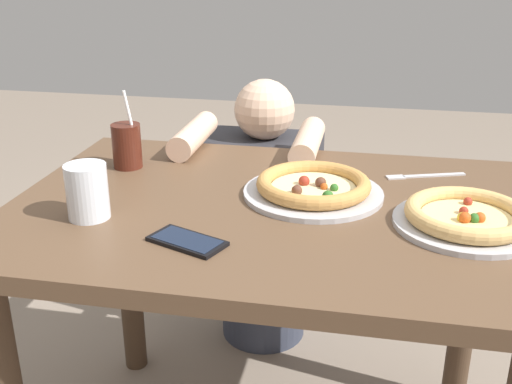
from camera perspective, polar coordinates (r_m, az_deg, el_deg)
name	(u,v)px	position (r m, az deg, el deg)	size (l,w,h in m)	color
dining_table	(271,252)	(1.43, 1.36, -5.58)	(1.16, 0.82, 0.75)	brown
pizza_near	(467,217)	(1.33, 18.84, -2.22)	(0.30, 0.30, 0.05)	#B7B7BC
pizza_far	(313,187)	(1.42, 5.30, 0.43)	(0.32, 0.32, 0.05)	#B7B7BC
drink_cup_colored	(127,146)	(1.62, -11.81, 4.21)	(0.07, 0.07, 0.20)	#4C1E14
water_cup_clear	(87,191)	(1.34, -15.30, 0.12)	(0.09, 0.09, 0.12)	silver
fork	(422,176)	(1.59, 15.02, 1.44)	(0.20, 0.08, 0.00)	silver
cell_phone	(187,241)	(1.21, -6.36, -4.51)	(0.17, 0.12, 0.01)	black
diner_seated	(263,225)	(2.06, 0.69, -3.10)	(0.39, 0.51, 0.90)	#333847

